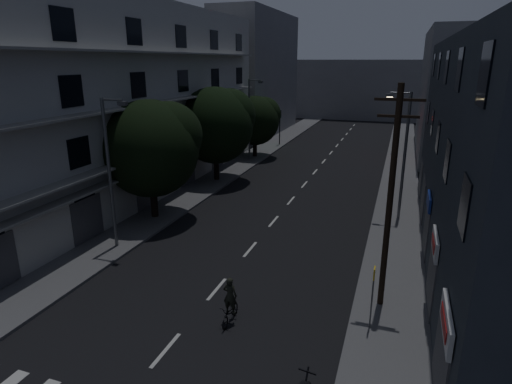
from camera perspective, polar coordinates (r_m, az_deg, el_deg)
The scene contains 20 objects.
ground at distance 36.33m, azimuth 6.64°, elevation 1.21°, with size 160.00×160.00×0.00m, color black.
sidewalk_left at distance 38.51m, azimuth -4.32°, elevation 2.31°, with size 3.00×90.00×0.15m, color #565659.
sidewalk_right at distance 35.58m, azimuth 18.51°, elevation 0.20°, with size 3.00×90.00×0.15m, color #565659.
lane_markings at distance 42.26m, azimuth 8.48°, elevation 3.42°, with size 0.15×60.50×0.01m.
building_left at distance 33.42m, azimuth -16.67°, elevation 11.45°, with size 7.00×36.00×14.00m.
building_right at distance 24.08m, azimuth 29.97°, elevation 4.28°, with size 6.19×28.00×11.00m.
building_far_left at distance 60.37m, azimuth 0.27°, elevation 15.35°, with size 6.00×20.00×16.00m, color slate.
building_far_right at distance 51.53m, azimuth 24.67°, elevation 11.85°, with size 6.00×20.00×13.00m, color slate.
building_far_end at distance 79.67m, azimuth 13.98°, elevation 13.14°, with size 24.00×8.00×10.00m, color slate.
tree_near at distance 27.60m, azimuth -13.78°, elevation 6.12°, with size 6.10×6.10×7.53m.
tree_mid at distance 35.87m, azimuth -5.33°, elevation 9.21°, with size 6.30×6.30×7.75m.
tree_far at distance 45.06m, azimuth -0.07°, elevation 9.75°, with size 5.10×5.10×6.30m.
traffic_signal_far_right at distance 49.12m, azimuth 18.06°, elevation 8.36°, with size 0.28×0.37×4.10m.
traffic_signal_far_left at distance 51.68m, azimuth 3.19°, elevation 9.56°, with size 0.28×0.37×4.10m.
street_lamp_left_near at distance 23.48m, azimuth -18.81°, elevation 3.15°, with size 1.51×0.25×8.00m.
street_lamp_right at distance 28.06m, azimuth 19.04°, elevation 5.30°, with size 1.51×0.25×8.00m.
street_lamp_left_far at distance 43.38m, azimuth -0.76°, elevation 10.13°, with size 1.51×0.25×8.00m.
utility_pole at distance 17.37m, azimuth 17.48°, elevation -0.56°, with size 1.80×0.24×9.00m.
bus_stop_sign at distance 16.77m, azimuth 15.34°, elevation -12.10°, with size 0.06×0.35×2.52m.
cyclist at distance 17.37m, azimuth -3.45°, elevation -15.09°, with size 0.57×1.54×1.95m.
Camera 1 is at (7.23, -9.19, 9.92)m, focal length 30.00 mm.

